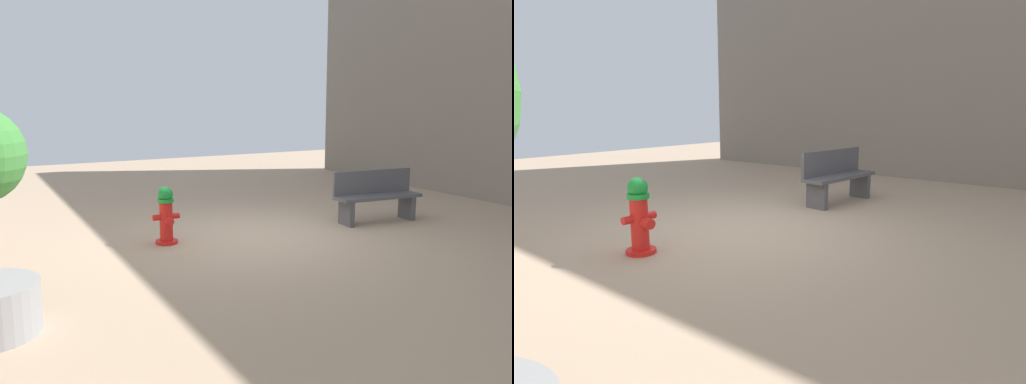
% 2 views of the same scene
% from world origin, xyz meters
% --- Properties ---
extents(ground_plane, '(23.40, 23.40, 0.00)m').
position_xyz_m(ground_plane, '(0.00, 0.00, 0.00)').
color(ground_plane, tan).
extents(fire_hydrant, '(0.43, 0.41, 0.91)m').
position_xyz_m(fire_hydrant, '(1.47, -0.27, 0.46)').
color(fire_hydrant, red).
rests_on(fire_hydrant, ground_plane).
extents(bench_near, '(1.72, 0.59, 0.95)m').
position_xyz_m(bench_near, '(-2.46, 0.11, 0.50)').
color(bench_near, '#4C4C51').
rests_on(bench_near, ground_plane).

